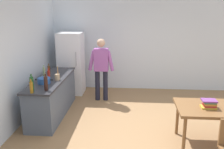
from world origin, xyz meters
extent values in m
plane|color=#936D47|center=(0.00, 0.00, 0.00)|extent=(14.00, 14.00, 0.00)
cube|color=silver|center=(0.00, 3.00, 1.35)|extent=(6.40, 0.12, 2.70)
cube|color=silver|center=(-2.60, 0.20, 1.35)|extent=(0.12, 5.60, 2.70)
cube|color=#4C5666|center=(-2.00, 0.80, 0.43)|extent=(0.60, 2.12, 0.86)
cube|color=#2D2D33|center=(-2.00, 0.80, 0.88)|extent=(0.64, 2.20, 0.04)
cube|color=white|center=(-1.90, 2.40, 0.90)|extent=(0.70, 0.64, 1.80)
cylinder|color=#B2B2B7|center=(-1.68, 2.06, 1.10)|extent=(0.02, 0.02, 0.40)
cylinder|color=#1E1E2D|center=(-1.06, 1.85, 0.42)|extent=(0.13, 0.13, 0.84)
cylinder|color=#1E1E2D|center=(-0.84, 1.85, 0.42)|extent=(0.13, 0.13, 0.84)
cube|color=#99519E|center=(-0.95, 1.85, 1.14)|extent=(0.38, 0.22, 0.60)
sphere|color=tan|center=(-0.95, 1.85, 1.59)|extent=(0.22, 0.22, 0.22)
cylinder|color=#99519E|center=(-1.20, 1.81, 1.12)|extent=(0.20, 0.09, 0.55)
cylinder|color=#99519E|center=(-0.70, 1.81, 1.12)|extent=(0.20, 0.09, 0.55)
cube|color=brown|center=(1.40, -0.30, 0.72)|extent=(1.40, 0.90, 0.05)
cylinder|color=brown|center=(0.80, -0.65, 0.35)|extent=(0.06, 0.06, 0.70)
cylinder|color=brown|center=(0.80, 0.05, 0.35)|extent=(0.06, 0.06, 0.70)
cylinder|color=#285193|center=(-2.03, 0.42, 0.96)|extent=(0.28, 0.28, 0.12)
cube|color=black|center=(-2.20, 0.42, 0.98)|extent=(0.06, 0.03, 0.02)
cube|color=black|center=(-1.86, 0.42, 0.98)|extent=(0.06, 0.03, 0.02)
cylinder|color=tan|center=(-1.81, 0.67, 0.97)|extent=(0.11, 0.11, 0.14)
cylinder|color=olive|center=(-1.79, 0.68, 1.11)|extent=(0.02, 0.05, 0.22)
cylinder|color=olive|center=(-1.79, 0.66, 1.11)|extent=(0.02, 0.04, 0.22)
cylinder|color=#5B3314|center=(-2.17, 1.19, 1.00)|extent=(0.06, 0.06, 0.20)
cylinder|color=#5B3314|center=(-2.17, 1.19, 1.13)|extent=(0.02, 0.02, 0.06)
cylinder|color=black|center=(-1.83, -0.04, 1.04)|extent=(0.08, 0.08, 0.28)
cylinder|color=black|center=(-1.83, -0.04, 1.21)|extent=(0.03, 0.03, 0.06)
cylinder|color=#1E5123|center=(-2.10, -0.09, 1.04)|extent=(0.08, 0.08, 0.28)
cylinder|color=#1E5123|center=(-2.10, -0.09, 1.21)|extent=(0.03, 0.03, 0.06)
cylinder|color=#996619|center=(-2.05, -0.23, 1.01)|extent=(0.06, 0.06, 0.22)
cylinder|color=#996619|center=(-2.05, -0.23, 1.15)|extent=(0.03, 0.03, 0.06)
cylinder|color=#B22319|center=(-2.05, 0.81, 0.99)|extent=(0.06, 0.06, 0.18)
cylinder|color=#B22319|center=(-2.05, 0.81, 1.11)|extent=(0.02, 0.02, 0.06)
cylinder|color=gray|center=(-2.15, 0.78, 1.03)|extent=(0.06, 0.06, 0.26)
cylinder|color=gray|center=(-2.15, 0.78, 1.19)|extent=(0.02, 0.02, 0.06)
cube|color=gold|center=(1.25, -0.35, 0.76)|extent=(0.26, 0.18, 0.03)
cube|color=#B22D28|center=(1.27, -0.34, 0.79)|extent=(0.21, 0.18, 0.03)
cube|color=orange|center=(1.28, -0.35, 0.83)|extent=(0.21, 0.14, 0.04)
cube|color=#387A47|center=(1.26, -0.34, 0.86)|extent=(0.20, 0.20, 0.03)
cube|color=#753D7F|center=(1.26, -0.35, 0.89)|extent=(0.26, 0.19, 0.03)
camera|label=1|loc=(-0.15, -4.68, 2.52)|focal=40.31mm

